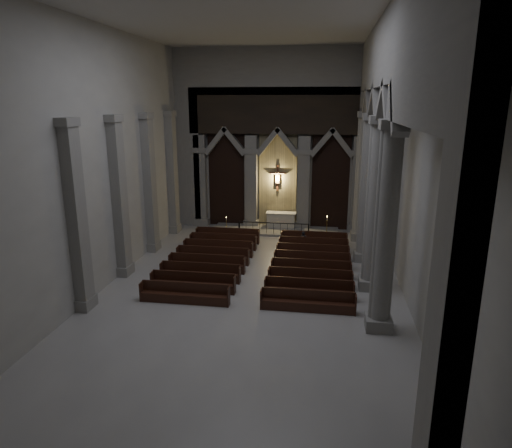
% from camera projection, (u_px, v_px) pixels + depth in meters
% --- Properties ---
extents(room, '(24.00, 24.10, 12.00)m').
position_uv_depth(room, '(249.00, 126.00, 19.08)').
color(room, '#A5A29C').
rests_on(room, ground).
extents(sanctuary_wall, '(14.00, 0.77, 12.00)m').
position_uv_depth(sanctuary_wall, '(278.00, 132.00, 30.34)').
color(sanctuary_wall, gray).
rests_on(sanctuary_wall, ground).
extents(right_arcade, '(1.00, 24.00, 12.00)m').
position_uv_depth(right_arcade, '(381.00, 120.00, 19.49)').
color(right_arcade, gray).
rests_on(right_arcade, ground).
extents(left_pilasters, '(0.60, 13.00, 8.03)m').
position_uv_depth(left_pilasters, '(136.00, 192.00, 24.36)').
color(left_pilasters, gray).
rests_on(left_pilasters, ground).
extents(sanctuary_step, '(8.50, 2.60, 0.15)m').
position_uv_depth(sanctuary_step, '(275.00, 230.00, 31.16)').
color(sanctuary_step, gray).
rests_on(sanctuary_step, ground).
extents(altar, '(2.06, 0.82, 1.04)m').
position_uv_depth(altar, '(281.00, 220.00, 31.54)').
color(altar, beige).
rests_on(altar, sanctuary_step).
extents(altar_rail, '(4.69, 0.09, 0.92)m').
position_uv_depth(altar_rail, '(274.00, 227.00, 30.02)').
color(altar_rail, black).
rests_on(altar_rail, ground).
extents(candle_stand_left, '(0.21, 0.21, 1.24)m').
position_uv_depth(candle_stand_left, '(227.00, 230.00, 30.23)').
color(candle_stand_left, '#A98C34').
rests_on(candle_stand_left, ground).
extents(candle_stand_right, '(0.27, 0.27, 1.63)m').
position_uv_depth(candle_stand_right, '(326.00, 234.00, 28.98)').
color(candle_stand_right, '#A98C34').
rests_on(candle_stand_right, ground).
extents(pews, '(9.43, 9.47, 0.90)m').
position_uv_depth(pews, '(260.00, 264.00, 24.04)').
color(pews, black).
rests_on(pews, ground).
extents(worshipper, '(0.48, 0.37, 1.16)m').
position_uv_depth(worshipper, '(303.00, 241.00, 27.10)').
color(worshipper, black).
rests_on(worshipper, ground).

